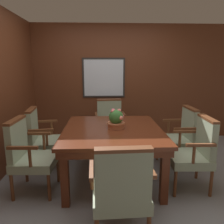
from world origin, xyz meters
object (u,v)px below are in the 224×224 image
Objects in this scene: chair_left_far at (42,136)px; chair_head_near at (121,189)px; chair_right_near at (195,150)px; chair_left_near at (29,153)px; potted_plant at (116,119)px; chair_head_far at (110,123)px; dining_table at (112,134)px; chair_right_far at (181,135)px.

chair_head_near is (1.11, -1.53, 0.00)m from chair_left_far.
chair_head_near is 1.34m from chair_right_near.
potted_plant reaches higher than chair_left_near.
chair_left_near is 1.80m from chair_head_far.
potted_plant reaches higher than dining_table.
chair_head_far and chair_right_near have the same top height.
chair_right_near is (1.06, -1.45, 0.00)m from chair_head_far.
potted_plant is (0.03, 1.19, 0.35)m from chair_head_near.
dining_table is 1.57× the size of chair_left_far.
dining_table is 1.11m from chair_right_near.
chair_left_far is at bearing -91.87° from chair_right_far.
chair_head_near is at bearing -91.29° from potted_plant.
potted_plant is at bearing -112.24° from chair_left_far.
chair_head_far is at bearing 92.48° from potted_plant.
chair_head_near is 3.48× the size of potted_plant.
chair_right_near is (2.13, -0.01, 0.00)m from chair_left_near.
chair_right_far is at bearing 17.15° from dining_table.
chair_right_far is 2.27m from chair_left_near.
potted_plant is at bearing -71.63° from chair_left_near.
chair_left_far is (-2.19, 0.02, 0.00)m from chair_right_far.
chair_left_near is (-1.07, -0.31, -0.13)m from dining_table.
chair_left_far is at bearing -56.22° from chair_head_near.
chair_right_near is (2.14, -0.67, 0.00)m from chair_left_far.
chair_head_near is 2.31m from chair_head_far.
chair_left_far and chair_right_near have the same top height.
chair_right_near is (1.03, 0.86, 0.00)m from chair_head_near.
chair_right_far is 0.66m from chair_right_near.
chair_left_near is (0.01, -0.67, 0.00)m from chair_left_far.
chair_head_near is (0.02, -1.17, -0.13)m from dining_table.
potted_plant is (0.05, -1.13, 0.35)m from chair_head_far.
chair_left_far is at bearing 3.50° from chair_left_near.
dining_table is at bearing -166.18° from potted_plant.
chair_head_near is 1.40m from chair_left_near.
chair_head_far is at bearing -59.64° from chair_left_far.
potted_plant is at bearing 13.82° from dining_table.
chair_left_near is 2.13m from chair_right_near.
chair_head_near is (-1.08, -1.52, 0.00)m from chair_right_far.
chair_left_far is at bearing -105.26° from chair_right_near.
dining_table is 0.22m from potted_plant.
chair_right_near is 1.11m from potted_plant.
chair_right_far is 2.19m from chair_left_far.
chair_head_near is at bearing -93.78° from chair_head_far.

